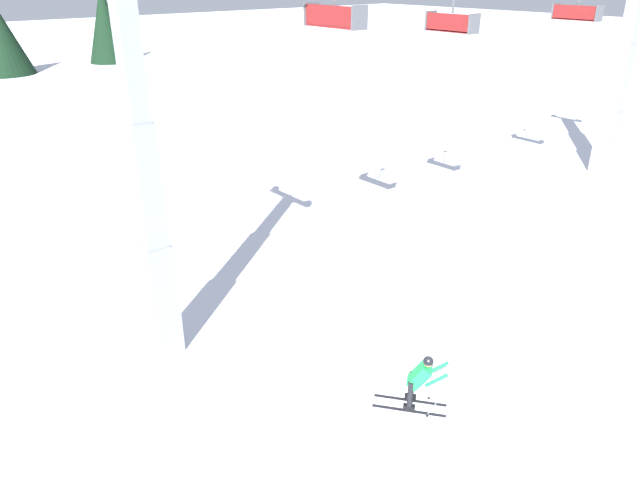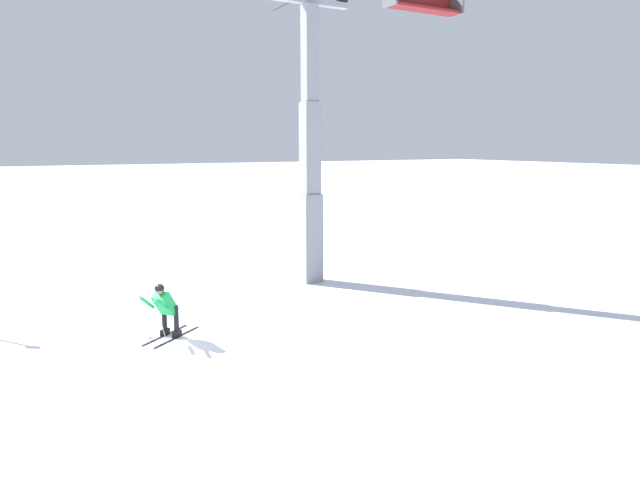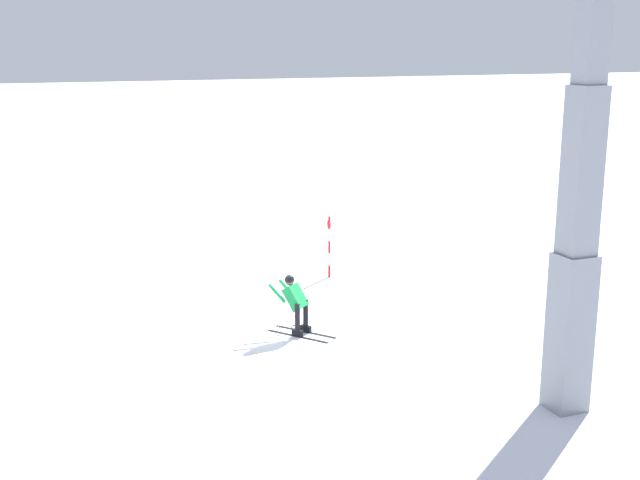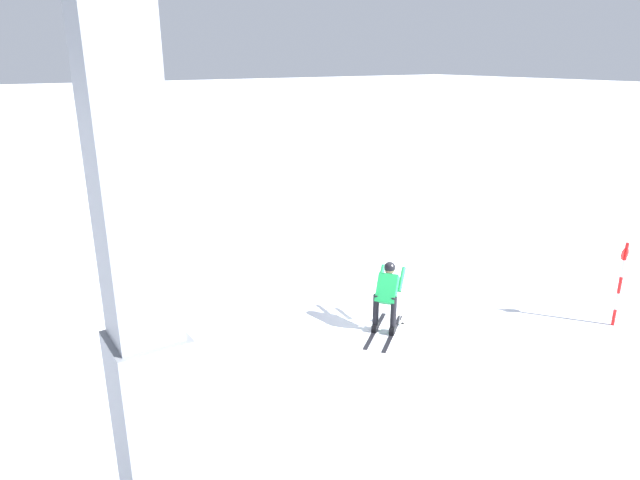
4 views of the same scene
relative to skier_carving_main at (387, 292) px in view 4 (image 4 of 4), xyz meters
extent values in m
plane|color=white|center=(0.41, -0.60, -0.86)|extent=(260.00, 260.00, 0.00)
cube|color=black|center=(0.04, 0.27, -0.86)|extent=(1.14, 1.45, 0.01)
cube|color=black|center=(0.04, 0.27, -0.77)|extent=(0.26, 0.29, 0.16)
cylinder|color=black|center=(0.04, 0.27, -0.35)|extent=(0.13, 0.13, 0.68)
cube|color=black|center=(-0.27, 0.03, -0.86)|extent=(1.14, 1.45, 0.01)
cube|color=black|center=(-0.27, 0.03, -0.77)|extent=(0.26, 0.29, 0.16)
cylinder|color=black|center=(-0.27, 0.03, -0.35)|extent=(0.13, 0.13, 0.68)
cube|color=green|center=(-0.01, 0.01, 0.08)|extent=(0.68, 0.70, 0.67)
sphere|color=#997051|center=(0.10, -0.13, 0.47)|extent=(0.23, 0.23, 0.23)
sphere|color=black|center=(0.10, -0.13, 0.51)|extent=(0.24, 0.24, 0.24)
cylinder|color=green|center=(0.42, -0.16, 0.18)|extent=(0.38, 0.45, 0.44)
cylinder|color=gray|center=(0.48, -0.17, -0.43)|extent=(0.40, 0.32, 1.17)
cylinder|color=black|center=(0.41, 0.00, -0.81)|extent=(0.07, 0.07, 0.01)
cylinder|color=green|center=(0.05, -0.44, 0.18)|extent=(0.38, 0.45, 0.44)
cylinder|color=gray|center=(0.04, -0.51, -0.43)|extent=(0.21, 0.46, 1.17)
cylinder|color=black|center=(-0.10, -0.40, -0.81)|extent=(0.07, 0.07, 0.01)
cube|color=gray|center=(-3.54, 6.01, 0.73)|extent=(0.69, 0.69, 3.18)
cube|color=gray|center=(-3.54, 6.01, 3.90)|extent=(0.58, 0.58, 3.18)
cylinder|color=red|center=(-2.66, -4.30, -0.67)|extent=(0.07, 0.07, 0.38)
cylinder|color=white|center=(-2.66, -4.30, -0.29)|extent=(0.07, 0.07, 0.38)
cylinder|color=red|center=(-2.66, -4.30, 0.10)|extent=(0.07, 0.07, 0.38)
cylinder|color=white|center=(-2.66, -4.30, 0.48)|extent=(0.07, 0.07, 0.38)
cylinder|color=red|center=(-2.66, -4.30, 0.87)|extent=(0.07, 0.07, 0.38)
cylinder|color=red|center=(-2.64, -4.30, 0.81)|extent=(0.01, 0.28, 0.28)
camera|label=1|loc=(-8.90, -7.02, 8.73)|focal=32.81mm
camera|label=2|loc=(13.64, -2.92, 4.05)|focal=30.74mm
camera|label=3|loc=(6.51, 18.32, 6.29)|focal=46.13mm
camera|label=4|loc=(-8.28, 7.20, 4.79)|focal=31.06mm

